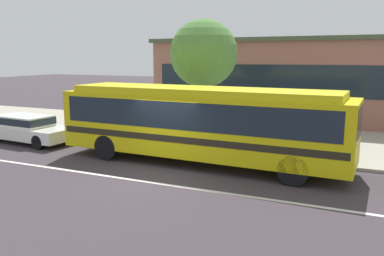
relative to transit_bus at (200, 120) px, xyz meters
The scene contains 8 objects.
ground_plane 2.75m from the transit_bus, 112.98° to the right, with size 120.00×120.00×0.00m, color #3C343A.
sidewalk_slab 5.66m from the transit_bus, 99.00° to the left, with size 60.00×8.00×0.12m, color #A29C8B.
lane_stripe_center 3.37m from the transit_bus, 106.85° to the right, with size 56.00×0.16×0.01m, color silver.
transit_bus is the anchor object (origin of this frame).
sedan_behind_bus 9.06m from the transit_bus, behind, with size 4.78×2.06×1.29m.
pedestrian_waiting_near_sign 2.53m from the transit_bus, 114.63° to the left, with size 0.37×0.37×1.73m.
street_tree_near_stop 5.22m from the transit_bus, 111.14° to the left, with size 3.23×3.23×5.66m.
station_building 12.82m from the transit_bus, 86.09° to the left, with size 16.57×7.49×5.13m.
Camera 1 is at (6.60, -11.63, 4.04)m, focal length 37.40 mm.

